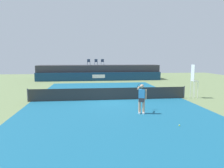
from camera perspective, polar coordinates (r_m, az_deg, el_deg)
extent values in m
plane|color=#6B7F51|center=(19.40, -1.66, -2.58)|extent=(48.00, 48.00, 0.00)
cube|color=#16597A|center=(16.46, -0.75, -4.36)|extent=(12.00, 22.00, 0.00)
cube|color=navy|center=(29.71, -3.42, 2.04)|extent=(18.00, 0.20, 1.20)
cube|color=white|center=(29.58, -3.70, 2.13)|extent=(1.80, 0.02, 0.50)
cube|color=#38383D|center=(31.46, -3.61, 3.24)|extent=(18.00, 2.80, 2.20)
cylinder|color=#2D3D56|center=(31.28, -6.03, 5.62)|extent=(0.04, 0.04, 0.44)
cylinder|color=#2D3D56|center=(31.30, -6.77, 5.61)|extent=(0.04, 0.04, 0.44)
cylinder|color=#2D3D56|center=(30.88, -6.06, 5.59)|extent=(0.04, 0.04, 0.44)
cylinder|color=#2D3D56|center=(30.90, -6.81, 5.58)|extent=(0.04, 0.04, 0.44)
cube|color=#2D3D56|center=(31.08, -6.42, 6.03)|extent=(0.46, 0.46, 0.03)
cube|color=#2D3D56|center=(30.87, -6.45, 6.44)|extent=(0.44, 0.05, 0.42)
cylinder|color=#2D3D56|center=(31.65, -4.07, 5.66)|extent=(0.04, 0.04, 0.44)
cylinder|color=#2D3D56|center=(31.64, -4.81, 5.65)|extent=(0.04, 0.04, 0.44)
cylinder|color=#2D3D56|center=(31.25, -4.04, 5.64)|extent=(0.04, 0.04, 0.44)
cylinder|color=#2D3D56|center=(31.24, -4.78, 5.63)|extent=(0.04, 0.04, 0.44)
cube|color=#2D3D56|center=(31.44, -4.43, 6.07)|extent=(0.44, 0.44, 0.03)
cube|color=#2D3D56|center=(31.23, -4.42, 6.47)|extent=(0.44, 0.03, 0.42)
cylinder|color=#2D3D56|center=(31.88, -2.26, 5.68)|extent=(0.04, 0.04, 0.44)
cylinder|color=#2D3D56|center=(31.88, -2.99, 5.68)|extent=(0.04, 0.04, 0.44)
cylinder|color=#2D3D56|center=(31.47, -2.27, 5.66)|extent=(0.04, 0.04, 0.44)
cylinder|color=#2D3D56|center=(31.48, -3.01, 5.66)|extent=(0.04, 0.04, 0.44)
cube|color=#2D3D56|center=(31.67, -2.64, 6.10)|extent=(0.48, 0.48, 0.03)
cube|color=#2D3D56|center=(31.46, -2.65, 6.49)|extent=(0.44, 0.06, 0.42)
cylinder|color=white|center=(18.40, 22.55, -1.47)|extent=(0.04, 0.04, 1.40)
cylinder|color=white|center=(18.72, 21.81, -1.29)|extent=(0.04, 0.04, 1.40)
cylinder|color=white|center=(18.16, 21.53, -1.53)|extent=(0.04, 0.04, 1.40)
cylinder|color=white|center=(18.48, 20.80, -1.35)|extent=(0.04, 0.04, 1.40)
cube|color=white|center=(18.35, 21.77, 0.80)|extent=(0.49, 0.49, 0.03)
cube|color=white|center=(18.17, 21.35, 2.91)|extent=(0.08, 0.44, 1.33)
cube|color=#2D2D2D|center=(16.37, -0.75, -2.73)|extent=(12.40, 0.02, 0.95)
cylinder|color=#4C4C51|center=(16.91, -22.17, -2.87)|extent=(0.10, 0.10, 1.00)
cylinder|color=#4C4C51|center=(18.07, 19.21, -2.11)|extent=(0.10, 0.10, 1.00)
cube|color=white|center=(12.60, 8.65, -7.88)|extent=(0.21, 0.29, 0.10)
cylinder|color=tan|center=(12.48, 8.69, -5.84)|extent=(0.14, 0.14, 0.82)
cube|color=white|center=(12.63, 7.56, -7.82)|extent=(0.21, 0.29, 0.10)
cylinder|color=tan|center=(12.51, 7.60, -5.79)|extent=(0.14, 0.14, 0.82)
cube|color=#333338|center=(12.43, 8.17, -4.33)|extent=(0.40, 0.33, 0.24)
cube|color=#338CCC|center=(12.36, 8.20, -2.70)|extent=(0.41, 0.32, 0.56)
sphere|color=tan|center=(12.29, 8.24, -0.59)|extent=(0.22, 0.22, 0.22)
cylinder|color=tan|center=(12.34, 9.31, -2.83)|extent=(0.09, 0.09, 0.60)
cylinder|color=tan|center=(12.61, 7.30, -1.08)|extent=(0.31, 0.60, 0.14)
cylinder|color=black|center=(13.02, 7.56, -0.71)|extent=(0.29, 0.14, 0.03)
torus|color=black|center=(13.30, 7.73, -0.54)|extent=(0.29, 0.14, 0.30)
sphere|color=#D8EA33|center=(10.84, 18.05, -10.76)|extent=(0.07, 0.07, 0.07)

